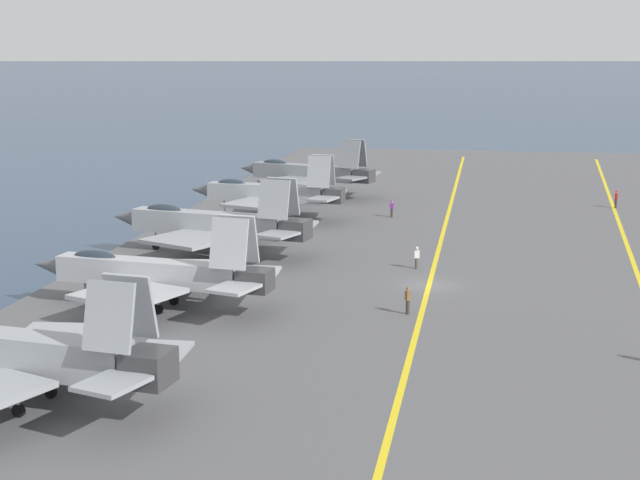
{
  "coord_description": "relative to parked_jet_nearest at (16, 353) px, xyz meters",
  "views": [
    {
      "loc": [
        -66.31,
        -3.86,
        16.8
      ],
      "look_at": [
        2.16,
        8.06,
        2.9
      ],
      "focal_mm": 55.0,
      "sensor_mm": 36.0,
      "label": 1
    }
  ],
  "objects": [
    {
      "name": "crew_red_vest",
      "position": [
        62.48,
        -33.97,
        -1.52
      ],
      "size": [
        0.43,
        0.34,
        1.82
      ],
      "color": "#383328",
      "rests_on": "carrier_deck"
    },
    {
      "name": "carrier_deck",
      "position": [
        26.37,
        -17.26,
        -2.72
      ],
      "size": [
        178.68,
        52.31,
        0.4
      ],
      "primitive_type": "cube",
      "color": "#565659",
      "rests_on": "ground"
    },
    {
      "name": "parked_jet_second",
      "position": [
        17.3,
        -0.56,
        -0.21
      ],
      "size": [
        12.92,
        16.52,
        6.2
      ],
      "color": "#A8AAAF",
      "rests_on": "carrier_deck"
    },
    {
      "name": "parked_jet_fourth",
      "position": [
        49.72,
        -0.67,
        0.07
      ],
      "size": [
        13.06,
        15.32,
        6.34
      ],
      "color": "#93999E",
      "rests_on": "carrier_deck"
    },
    {
      "name": "crew_purple_vest",
      "position": [
        53.17,
        -11.96,
        -1.59
      ],
      "size": [
        0.29,
        0.4,
        1.68
      ],
      "color": "#383328",
      "rests_on": "carrier_deck"
    },
    {
      "name": "crew_white_vest",
      "position": [
        31.34,
        -16.01,
        -1.59
      ],
      "size": [
        0.36,
        0.44,
        1.68
      ],
      "color": "#4C473D",
      "rests_on": "carrier_deck"
    },
    {
      "name": "deck_stripe_centerline",
      "position": [
        26.37,
        -17.26,
        -2.51
      ],
      "size": [
        160.81,
        0.36,
        0.01
      ],
      "primitive_type": "cube",
      "color": "yellow",
      "rests_on": "carrier_deck"
    },
    {
      "name": "ground_plane",
      "position": [
        26.37,
        -17.26,
        -2.92
      ],
      "size": [
        2000.0,
        2000.0,
        0.0
      ],
      "primitive_type": "plane",
      "color": "navy"
    },
    {
      "name": "parked_jet_third",
      "position": [
        33.59,
        0.4,
        -0.04
      ],
      "size": [
        13.87,
        17.25,
        6.37
      ],
      "color": "#93999E",
      "rests_on": "carrier_deck"
    },
    {
      "name": "parked_jet_fifth",
      "position": [
        65.06,
        -1.45,
        0.09
      ],
      "size": [
        13.18,
        16.41,
        6.44
      ],
      "color": "gray",
      "rests_on": "carrier_deck"
    },
    {
      "name": "parked_jet_nearest",
      "position": [
        0.0,
        0.0,
        0.0
      ],
      "size": [
        14.35,
        16.28,
        6.49
      ],
      "color": "#93999E",
      "rests_on": "carrier_deck"
    },
    {
      "name": "crew_brown_vest",
      "position": [
        18.7,
        -16.42,
        -1.55
      ],
      "size": [
        0.46,
        0.41,
        1.76
      ],
      "color": "#383328",
      "rests_on": "carrier_deck"
    }
  ]
}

